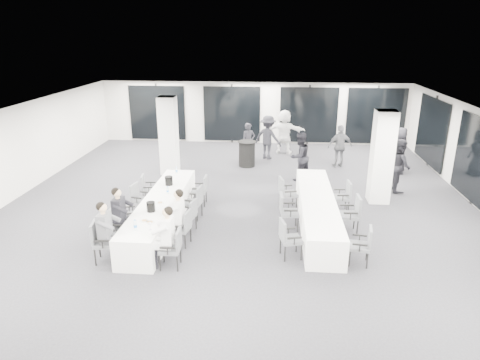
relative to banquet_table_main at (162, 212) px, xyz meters
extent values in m
cube|color=#26252B|center=(1.97, 1.23, -0.39)|extent=(14.00, 16.00, 0.02)
cube|color=white|center=(1.97, 1.23, 2.43)|extent=(14.00, 16.00, 0.02)
cube|color=beige|center=(-5.04, 1.23, 1.02)|extent=(0.02, 16.00, 2.80)
cube|color=beige|center=(1.97, 9.24, 1.02)|extent=(14.00, 0.02, 2.80)
cube|color=black|center=(1.97, 9.17, 0.98)|extent=(13.60, 0.06, 2.50)
cube|color=black|center=(8.91, 2.23, 0.98)|extent=(0.06, 14.00, 2.50)
cube|color=silver|center=(-0.83, 4.43, 1.02)|extent=(0.60, 0.60, 2.80)
cube|color=silver|center=(6.17, 2.23, 1.02)|extent=(0.60, 0.60, 2.80)
cube|color=white|center=(0.00, 0.00, 0.00)|extent=(0.90, 5.00, 0.75)
cube|color=white|center=(4.16, 0.39, 0.00)|extent=(0.90, 5.00, 0.75)
cylinder|color=black|center=(1.92, 5.50, 0.11)|extent=(0.62, 0.62, 0.97)
cylinder|color=black|center=(1.92, 5.50, 0.59)|extent=(0.70, 0.70, 0.02)
cube|color=#505358|center=(-0.75, -2.01, 0.08)|extent=(0.53, 0.55, 0.08)
cube|color=#505358|center=(-0.97, -2.05, 0.35)|extent=(0.13, 0.47, 0.47)
cylinder|color=black|center=(-0.98, -1.84, -0.17)|extent=(0.04, 0.04, 0.42)
cylinder|color=black|center=(-0.92, -2.24, -0.17)|extent=(0.04, 0.04, 0.42)
cylinder|color=black|center=(-0.58, -1.78, -0.17)|extent=(0.04, 0.04, 0.42)
cylinder|color=black|center=(-0.52, -2.18, -0.17)|extent=(0.04, 0.04, 0.42)
cube|color=black|center=(-0.79, -1.76, 0.25)|extent=(0.35, 0.09, 0.04)
cube|color=black|center=(-0.71, -2.26, 0.25)|extent=(0.35, 0.09, 0.04)
cube|color=#505358|center=(-0.75, -1.10, 0.04)|extent=(0.43, 0.45, 0.07)
cube|color=#505358|center=(-0.95, -1.10, 0.29)|extent=(0.06, 0.43, 0.42)
cylinder|color=black|center=(-0.93, -0.92, -0.19)|extent=(0.03, 0.03, 0.38)
cylinder|color=black|center=(-0.94, -1.29, -0.19)|extent=(0.03, 0.03, 0.38)
cylinder|color=black|center=(-0.56, -0.92, -0.19)|extent=(0.03, 0.03, 0.38)
cylinder|color=black|center=(-0.57, -1.29, -0.19)|extent=(0.03, 0.03, 0.38)
cube|color=black|center=(-0.75, -0.87, 0.20)|extent=(0.31, 0.04, 0.04)
cube|color=black|center=(-0.75, -1.34, 0.20)|extent=(0.31, 0.04, 0.04)
cube|color=#505358|center=(-0.75, -0.42, 0.04)|extent=(0.53, 0.54, 0.07)
cube|color=#505358|center=(-0.95, -0.47, 0.29)|extent=(0.16, 0.43, 0.43)
cylinder|color=black|center=(-0.98, -0.29, -0.18)|extent=(0.03, 0.03, 0.38)
cylinder|color=black|center=(-0.88, -0.65, -0.18)|extent=(0.03, 0.03, 0.38)
cylinder|color=black|center=(-0.62, -0.19, -0.18)|extent=(0.03, 0.03, 0.38)
cylinder|color=black|center=(-0.52, -0.55, -0.18)|extent=(0.03, 0.03, 0.38)
cube|color=black|center=(-0.81, -0.20, 0.20)|extent=(0.31, 0.12, 0.04)
cube|color=black|center=(-0.69, -0.65, 0.20)|extent=(0.31, 0.12, 0.04)
cube|color=#505358|center=(-0.75, 0.65, 0.05)|extent=(0.52, 0.53, 0.07)
cube|color=#505358|center=(-0.95, 0.69, 0.30)|extent=(0.15, 0.43, 0.43)
cylinder|color=black|center=(-0.89, 0.87, -0.18)|extent=(0.03, 0.03, 0.38)
cylinder|color=black|center=(-0.97, 0.51, -0.18)|extent=(0.03, 0.03, 0.38)
cylinder|color=black|center=(-0.53, 0.79, -0.18)|extent=(0.03, 0.03, 0.38)
cylinder|color=black|center=(-0.61, 0.42, -0.18)|extent=(0.03, 0.03, 0.38)
cube|color=black|center=(-0.70, 0.88, 0.20)|extent=(0.32, 0.11, 0.04)
cube|color=black|center=(-0.80, 0.42, 0.20)|extent=(0.32, 0.11, 0.04)
cube|color=#505358|center=(-0.75, 1.53, 0.04)|extent=(0.48, 0.50, 0.07)
cube|color=#505358|center=(-0.95, 1.50, 0.29)|extent=(0.12, 0.43, 0.42)
cylinder|color=black|center=(-0.96, 1.68, -0.19)|extent=(0.03, 0.03, 0.38)
cylinder|color=black|center=(-0.90, 1.32, -0.19)|extent=(0.03, 0.03, 0.38)
cylinder|color=black|center=(-0.60, 1.73, -0.19)|extent=(0.03, 0.03, 0.38)
cylinder|color=black|center=(-0.54, 1.37, -0.19)|extent=(0.03, 0.03, 0.38)
cube|color=black|center=(-0.78, 1.75, 0.19)|extent=(0.31, 0.08, 0.04)
cube|color=black|center=(-0.72, 1.30, 0.19)|extent=(0.31, 0.08, 0.04)
cube|color=#505358|center=(0.75, -2.14, 0.05)|extent=(0.45, 0.47, 0.08)
cube|color=#505358|center=(0.96, -2.13, 0.31)|extent=(0.07, 0.44, 0.44)
cylinder|color=black|center=(0.95, -2.32, -0.18)|extent=(0.03, 0.03, 0.39)
cylinder|color=black|center=(0.93, -1.94, -0.18)|extent=(0.03, 0.03, 0.39)
cylinder|color=black|center=(0.57, -2.34, -0.18)|extent=(0.03, 0.03, 0.39)
cylinder|color=black|center=(0.55, -1.96, -0.18)|extent=(0.03, 0.03, 0.39)
cube|color=black|center=(0.76, -2.38, 0.21)|extent=(0.32, 0.05, 0.04)
cube|color=black|center=(0.74, -1.90, 0.21)|extent=(0.32, 0.05, 0.04)
cube|color=#505358|center=(0.75, -1.09, 0.05)|extent=(0.50, 0.52, 0.08)
cube|color=#505358|center=(0.96, -1.12, 0.30)|extent=(0.12, 0.44, 0.43)
cylinder|color=black|center=(0.91, -1.30, -0.18)|extent=(0.03, 0.03, 0.39)
cylinder|color=black|center=(0.97, -0.93, -0.18)|extent=(0.03, 0.03, 0.39)
cylinder|color=black|center=(0.53, -1.24, -0.18)|extent=(0.03, 0.03, 0.39)
cylinder|color=black|center=(0.59, -0.87, -0.18)|extent=(0.03, 0.03, 0.39)
cube|color=black|center=(0.71, -1.32, 0.21)|extent=(0.32, 0.09, 0.04)
cube|color=black|center=(0.79, -0.85, 0.21)|extent=(0.32, 0.09, 0.04)
cube|color=#505358|center=(0.75, -0.33, 0.04)|extent=(0.50, 0.52, 0.07)
cube|color=#505358|center=(0.95, -0.37, 0.29)|extent=(0.14, 0.42, 0.42)
cylinder|color=black|center=(0.89, -0.55, -0.19)|extent=(0.03, 0.03, 0.38)
cylinder|color=black|center=(0.97, -0.19, -0.19)|extent=(0.03, 0.03, 0.38)
cylinder|color=black|center=(0.53, -0.48, -0.19)|extent=(0.03, 0.03, 0.38)
cylinder|color=black|center=(0.61, -0.12, -0.19)|extent=(0.03, 0.03, 0.38)
cube|color=black|center=(0.70, -0.56, 0.19)|extent=(0.31, 0.10, 0.04)
cube|color=black|center=(0.80, -0.11, 0.19)|extent=(0.31, 0.10, 0.04)
cube|color=#505358|center=(0.75, 0.50, 0.07)|extent=(0.52, 0.54, 0.08)
cube|color=#505358|center=(0.97, 0.47, 0.34)|extent=(0.13, 0.46, 0.46)
cylinder|color=black|center=(0.92, 0.27, -0.17)|extent=(0.04, 0.04, 0.41)
cylinder|color=black|center=(0.98, 0.66, -0.17)|extent=(0.04, 0.04, 0.41)
cylinder|color=black|center=(0.52, 0.33, -0.17)|extent=(0.04, 0.04, 0.41)
cylinder|color=black|center=(0.58, 0.72, -0.17)|extent=(0.04, 0.04, 0.41)
cube|color=black|center=(0.71, 0.25, 0.24)|extent=(0.34, 0.09, 0.04)
cube|color=black|center=(0.79, 0.74, 0.24)|extent=(0.34, 0.09, 0.04)
cube|color=#505358|center=(0.75, 1.50, 0.05)|extent=(0.44, 0.45, 0.08)
cube|color=#505358|center=(0.96, 1.50, 0.30)|extent=(0.06, 0.43, 0.43)
cylinder|color=black|center=(0.94, 1.32, -0.18)|extent=(0.03, 0.03, 0.38)
cylinder|color=black|center=(0.94, 1.69, -0.18)|extent=(0.03, 0.03, 0.38)
cylinder|color=black|center=(0.56, 1.31, -0.18)|extent=(0.03, 0.03, 0.38)
cylinder|color=black|center=(0.56, 1.69, -0.18)|extent=(0.03, 0.03, 0.38)
cube|color=black|center=(0.75, 1.27, 0.21)|extent=(0.32, 0.04, 0.04)
cube|color=black|center=(0.75, 1.74, 0.21)|extent=(0.32, 0.04, 0.04)
cube|color=#505358|center=(3.41, -1.47, 0.06)|extent=(0.55, 0.56, 0.08)
cube|color=#505358|center=(3.20, -1.52, 0.32)|extent=(0.17, 0.45, 0.45)
cylinder|color=black|center=(3.17, -1.33, -0.18)|extent=(0.03, 0.03, 0.40)
cylinder|color=black|center=(3.27, -1.71, -0.18)|extent=(0.03, 0.03, 0.40)
cylinder|color=black|center=(3.55, -1.23, -0.18)|extent=(0.03, 0.03, 0.40)
cylinder|color=black|center=(3.65, -1.61, -0.18)|extent=(0.03, 0.03, 0.40)
cube|color=black|center=(3.35, -1.24, 0.23)|extent=(0.33, 0.12, 0.04)
cube|color=black|center=(3.47, -1.71, 0.23)|extent=(0.33, 0.12, 0.04)
cube|color=#505358|center=(3.41, 0.02, 0.08)|extent=(0.50, 0.52, 0.08)
cube|color=#505358|center=(3.19, 0.00, 0.36)|extent=(0.10, 0.47, 0.47)
cylinder|color=black|center=(3.19, 0.21, -0.17)|extent=(0.04, 0.04, 0.42)
cylinder|color=black|center=(3.22, -0.20, -0.17)|extent=(0.04, 0.04, 0.42)
cylinder|color=black|center=(3.59, 0.24, -0.17)|extent=(0.04, 0.04, 0.42)
cylinder|color=black|center=(3.63, -0.17, -0.17)|extent=(0.04, 0.04, 0.42)
cube|color=black|center=(3.39, 0.27, 0.25)|extent=(0.35, 0.07, 0.04)
cube|color=black|center=(3.43, -0.23, 0.25)|extent=(0.35, 0.07, 0.04)
cube|color=#505358|center=(3.41, 1.40, 0.08)|extent=(0.56, 0.58, 0.08)
cube|color=#505358|center=(3.19, 1.35, 0.35)|extent=(0.17, 0.47, 0.46)
cylinder|color=black|center=(3.16, 1.55, -0.17)|extent=(0.04, 0.04, 0.41)
cylinder|color=black|center=(3.26, 1.16, -0.17)|extent=(0.04, 0.04, 0.41)
cylinder|color=black|center=(3.56, 1.64, -0.17)|extent=(0.04, 0.04, 0.41)
cylinder|color=black|center=(3.65, 1.25, -0.17)|extent=(0.04, 0.04, 0.41)
cube|color=black|center=(3.35, 1.64, 0.25)|extent=(0.34, 0.12, 0.04)
cube|color=black|center=(3.47, 1.15, 0.25)|extent=(0.34, 0.12, 0.04)
cube|color=#505358|center=(4.91, -1.64, 0.05)|extent=(0.50, 0.52, 0.08)
cube|color=#505358|center=(5.11, -1.68, 0.30)|extent=(0.13, 0.44, 0.43)
cylinder|color=black|center=(5.06, -1.86, -0.18)|extent=(0.03, 0.03, 0.39)
cylinder|color=black|center=(5.12, -1.49, -0.18)|extent=(0.03, 0.03, 0.39)
cylinder|color=black|center=(4.69, -1.80, -0.18)|extent=(0.03, 0.03, 0.39)
cylinder|color=black|center=(4.75, -1.43, -0.18)|extent=(0.03, 0.03, 0.39)
cube|color=black|center=(4.87, -1.88, 0.21)|extent=(0.32, 0.09, 0.04)
cube|color=black|center=(4.95, -1.41, 0.21)|extent=(0.32, 0.09, 0.04)
cube|color=#505358|center=(4.91, -0.06, 0.10)|extent=(0.50, 0.52, 0.08)
cube|color=#505358|center=(5.14, -0.05, 0.38)|extent=(0.08, 0.48, 0.48)
cylinder|color=black|center=(5.12, -0.26, -0.16)|extent=(0.04, 0.04, 0.43)
cylinder|color=black|center=(5.11, 0.16, -0.16)|extent=(0.04, 0.04, 0.43)
cylinder|color=black|center=(4.71, -0.27, -0.16)|extent=(0.04, 0.04, 0.43)
cylinder|color=black|center=(4.69, 0.15, -0.16)|extent=(0.04, 0.04, 0.43)
cube|color=black|center=(4.92, -0.32, 0.27)|extent=(0.36, 0.05, 0.04)
cube|color=black|center=(4.90, 0.20, 0.27)|extent=(0.36, 0.05, 0.04)
cube|color=#505358|center=(4.91, 1.29, 0.06)|extent=(0.47, 0.49, 0.08)
cube|color=#505358|center=(5.12, 1.31, 0.31)|extent=(0.09, 0.44, 0.44)
cylinder|color=black|center=(5.11, 1.12, -0.18)|extent=(0.03, 0.03, 0.39)
cylinder|color=black|center=(5.09, 1.50, -0.18)|extent=(0.03, 0.03, 0.39)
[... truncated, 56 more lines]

